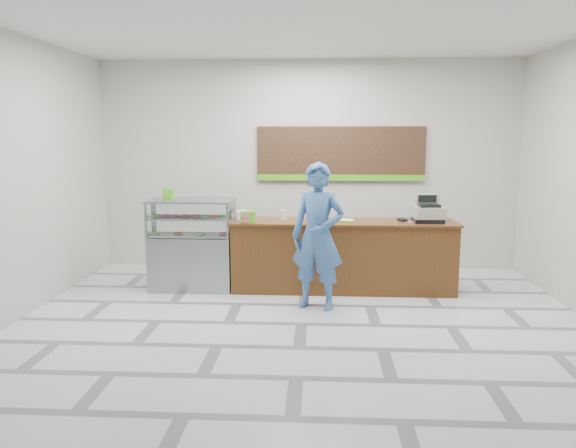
# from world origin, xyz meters

# --- Properties ---
(floor) EXTENTS (7.00, 7.00, 0.00)m
(floor) POSITION_xyz_m (0.00, 0.00, 0.00)
(floor) COLOR silver
(floor) RESTS_ON ground
(back_wall) EXTENTS (7.00, 0.00, 7.00)m
(back_wall) POSITION_xyz_m (0.00, 3.00, 1.75)
(back_wall) COLOR #BAB5AB
(back_wall) RESTS_ON floor
(ceiling) EXTENTS (7.00, 7.00, 0.00)m
(ceiling) POSITION_xyz_m (0.00, 0.00, 3.50)
(ceiling) COLOR silver
(ceiling) RESTS_ON back_wall
(sales_counter) EXTENTS (3.26, 0.76, 1.03)m
(sales_counter) POSITION_xyz_m (0.55, 1.55, 0.52)
(sales_counter) COLOR #5B3111
(sales_counter) RESTS_ON floor
(display_case) EXTENTS (1.22, 0.72, 1.33)m
(display_case) POSITION_xyz_m (-1.67, 1.55, 0.68)
(display_case) COLOR gray
(display_case) RESTS_ON floor
(menu_board) EXTENTS (2.80, 0.06, 0.90)m
(menu_board) POSITION_xyz_m (0.55, 2.96, 1.93)
(menu_board) COLOR black
(menu_board) RESTS_ON back_wall
(cash_register) EXTENTS (0.44, 0.46, 0.39)m
(cash_register) POSITION_xyz_m (1.75, 1.54, 1.18)
(cash_register) COLOR black
(cash_register) RESTS_ON sales_counter
(card_terminal) EXTENTS (0.13, 0.18, 0.04)m
(card_terminal) POSITION_xyz_m (1.40, 1.55, 1.05)
(card_terminal) COLOR black
(card_terminal) RESTS_ON sales_counter
(serving_tray) EXTENTS (0.38, 0.31, 0.02)m
(serving_tray) POSITION_xyz_m (0.55, 1.56, 1.04)
(serving_tray) COLOR #5DB618
(serving_tray) RESTS_ON sales_counter
(napkin_box) EXTENTS (0.17, 0.17, 0.12)m
(napkin_box) POSITION_xyz_m (-0.95, 1.65, 1.09)
(napkin_box) COLOR white
(napkin_box) RESTS_ON sales_counter
(straw_cup) EXTENTS (0.09, 0.09, 0.13)m
(straw_cup) POSITION_xyz_m (-0.33, 1.66, 1.10)
(straw_cup) COLOR silver
(straw_cup) RESTS_ON sales_counter
(promo_box) EXTENTS (0.20, 0.15, 0.17)m
(promo_box) POSITION_xyz_m (-0.80, 1.28, 1.11)
(promo_box) COLOR #4CB318
(promo_box) RESTS_ON sales_counter
(donut_decal) EXTENTS (0.15, 0.15, 0.00)m
(donut_decal) POSITION_xyz_m (1.47, 1.49, 1.03)
(donut_decal) COLOR #D95173
(donut_decal) RESTS_ON sales_counter
(green_cup_left) EXTENTS (0.10, 0.10, 0.15)m
(green_cup_left) POSITION_xyz_m (-2.09, 1.75, 1.40)
(green_cup_left) COLOR #4CB318
(green_cup_left) RESTS_ON display_case
(green_cup_right) EXTENTS (0.09, 0.09, 0.14)m
(green_cup_right) POSITION_xyz_m (-1.98, 1.64, 1.40)
(green_cup_right) COLOR #4CB318
(green_cup_right) RESTS_ON display_case
(customer) EXTENTS (0.80, 0.64, 1.92)m
(customer) POSITION_xyz_m (0.19, 0.68, 0.96)
(customer) COLOR #3C659E
(customer) RESTS_ON floor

